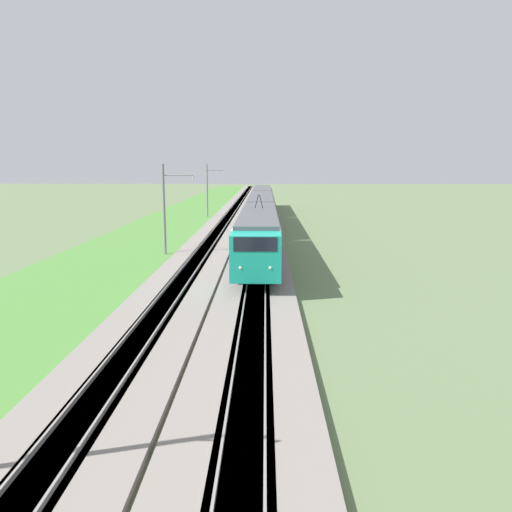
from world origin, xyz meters
name	(u,v)px	position (x,y,z in m)	size (l,w,h in m)	color
ballast_main	(218,232)	(50.00, 0.00, 0.15)	(240.00, 4.40, 0.30)	gray
ballast_adjacent	(260,232)	(50.00, -4.57, 0.15)	(240.00, 4.40, 0.30)	gray
track_main	(218,232)	(50.00, 0.00, 0.16)	(240.00, 1.57, 0.45)	#4C4238
track_adjacent	(260,232)	(50.00, -4.57, 0.16)	(240.00, 1.57, 0.45)	#4C4238
grass_verge	(155,233)	(50.00, 6.80, 0.06)	(240.00, 10.07, 0.12)	#4C8438
passenger_train	(261,208)	(55.82, -4.57, 2.28)	(65.64, 2.92, 4.90)	#19A88E
catenary_mast_mid	(165,209)	(36.74, 2.98, 3.82)	(0.22, 2.56, 7.36)	slate
catenary_mast_far	(208,190)	(66.73, 2.98, 3.88)	(0.22, 2.56, 7.48)	slate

